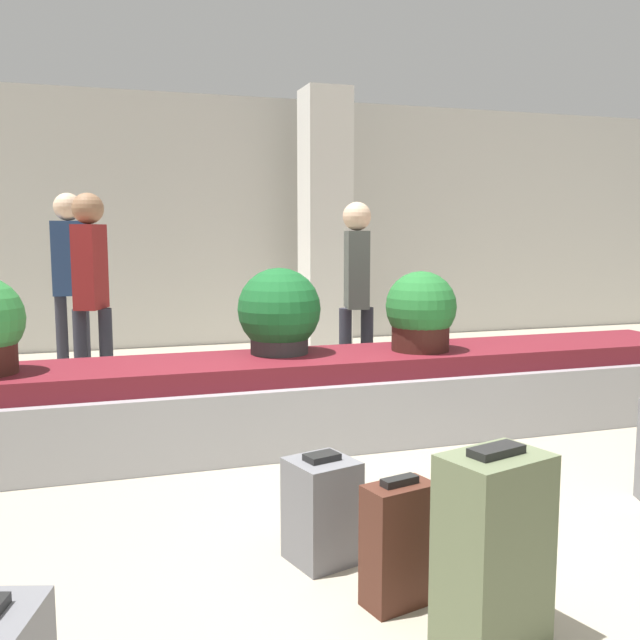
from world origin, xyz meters
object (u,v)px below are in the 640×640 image
at_px(suitcase_0, 493,551).
at_px(potted_plant_1, 421,312).
at_px(suitcase_6, 322,510).
at_px(potted_plant_2, 279,313).
at_px(traveler_1, 357,283).
at_px(traveler_2, 91,281).
at_px(suitcase_2, 399,544).
at_px(pillar, 325,222).
at_px(traveler_0, 70,270).

height_order(suitcase_0, potted_plant_1, potted_plant_1).
bearing_deg(potted_plant_1, suitcase_6, -126.90).
xyz_separation_m(suitcase_6, potted_plant_2, (0.32, 1.99, 0.67)).
bearing_deg(traveler_1, suitcase_0, -0.62).
bearing_deg(traveler_2, potted_plant_2, 71.02).
bearing_deg(suitcase_0, suitcase_2, 102.03).
distance_m(suitcase_2, suitcase_6, 0.49).
height_order(pillar, traveler_0, pillar).
distance_m(potted_plant_2, traveler_0, 2.63).
distance_m(potted_plant_1, traveler_0, 3.45).
bearing_deg(pillar, traveler_2, -139.33).
height_order(traveler_0, traveler_2, traveler_0).
bearing_deg(suitcase_0, traveler_2, 92.83).
height_order(suitcase_0, potted_plant_2, potted_plant_2).
xyz_separation_m(potted_plant_1, traveler_1, (-0.14, 0.97, 0.15)).
bearing_deg(pillar, suitcase_2, -105.42).
bearing_deg(suitcase_0, traveler_1, 61.04).
bearing_deg(traveler_0, suitcase_2, -72.21).
distance_m(suitcase_0, traveler_0, 5.28).
height_order(pillar, traveler_1, pillar).
relative_size(pillar, suitcase_2, 6.04).
height_order(suitcase_2, traveler_2, traveler_2).
xyz_separation_m(suitcase_0, traveler_2, (-1.34, 3.94, 0.73)).
height_order(suitcase_6, traveler_1, traveler_1).
bearing_deg(traveler_2, traveler_0, -148.18).
bearing_deg(potted_plant_1, traveler_0, 136.47).
xyz_separation_m(suitcase_2, traveler_1, (1.03, 3.22, 0.79)).
bearing_deg(traveler_0, potted_plant_1, -41.68).
bearing_deg(traveler_2, suitcase_2, 39.79).
xyz_separation_m(suitcase_2, traveler_0, (-1.32, 4.62, 0.87)).
bearing_deg(potted_plant_1, suitcase_2, -117.50).
bearing_deg(suitcase_6, potted_plant_1, 37.46).
relative_size(traveler_0, traveler_1, 1.06).
distance_m(pillar, potted_plant_1, 3.80).
height_order(suitcase_6, traveler_2, traveler_2).
bearing_deg(traveler_2, traveler_1, 103.01).
distance_m(suitcase_2, potted_plant_2, 2.54).
bearing_deg(pillar, suitcase_0, -102.86).
relative_size(pillar, potted_plant_1, 5.44).
bearing_deg(traveler_2, potted_plant_1, 82.46).
height_order(potted_plant_1, traveler_0, traveler_0).
bearing_deg(pillar, potted_plant_1, -97.25).
xyz_separation_m(traveler_1, traveler_2, (-2.17, 0.35, 0.04)).
relative_size(pillar, traveler_2, 1.78).
distance_m(suitcase_2, potted_plant_1, 2.62).
xyz_separation_m(pillar, suitcase_0, (-1.45, -6.33, -1.24)).
bearing_deg(potted_plant_1, traveler_2, 150.38).
xyz_separation_m(suitcase_0, potted_plant_1, (0.97, 2.63, 0.53)).
height_order(suitcase_0, traveler_0, traveler_0).
bearing_deg(traveler_1, suitcase_6, -11.16).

